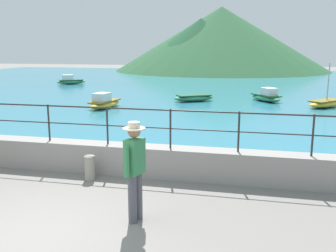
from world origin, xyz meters
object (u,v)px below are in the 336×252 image
(bollard, at_px, (90,168))
(boat_4, at_px, (71,81))
(boat_0, at_px, (194,98))
(boat_5, at_px, (325,103))
(person_walking, at_px, (135,167))
(boat_1, at_px, (267,96))
(boat_3, at_px, (104,103))

(bollard, bearing_deg, boat_4, 118.24)
(boat_0, distance_m, boat_5, 6.76)
(boat_4, height_order, boat_5, boat_5)
(person_walking, bearing_deg, boat_1, 80.82)
(bollard, relative_size, boat_5, 0.24)
(bollard, distance_m, boat_4, 23.64)
(bollard, xyz_separation_m, boat_5, (7.00, 12.35, -0.02))
(bollard, distance_m, boat_1, 14.53)
(boat_4, bearing_deg, bollard, -61.76)
(boat_1, bearing_deg, boat_4, 155.79)
(person_walking, xyz_separation_m, boat_4, (-12.85, 22.59, -0.65))
(boat_3, height_order, boat_4, same)
(bollard, height_order, boat_3, boat_3)
(person_walking, distance_m, boat_0, 14.85)
(boat_0, distance_m, boat_3, 5.16)
(boat_0, bearing_deg, person_walking, -84.66)
(boat_1, bearing_deg, boat_5, -29.12)
(bollard, relative_size, boat_0, 0.23)
(boat_5, bearing_deg, person_walking, -110.75)
(boat_1, height_order, boat_5, boat_5)
(person_walking, xyz_separation_m, boat_5, (5.35, 14.11, -0.71))
(boat_1, height_order, boat_4, same)
(boat_0, relative_size, boat_1, 1.01)
(boat_0, xyz_separation_m, boat_4, (-11.46, 7.82, 0.07))
(boat_0, xyz_separation_m, boat_5, (6.73, -0.66, 0.01))
(boat_1, relative_size, boat_4, 1.01)
(boat_1, relative_size, boat_5, 1.04)
(boat_1, relative_size, boat_3, 1.00)
(boat_3, xyz_separation_m, boat_4, (-7.56, 11.19, 0.00))
(person_walking, height_order, bollard, person_walking)
(person_walking, xyz_separation_m, boat_3, (-5.28, 11.40, -0.65))
(boat_4, bearing_deg, boat_0, -34.30)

